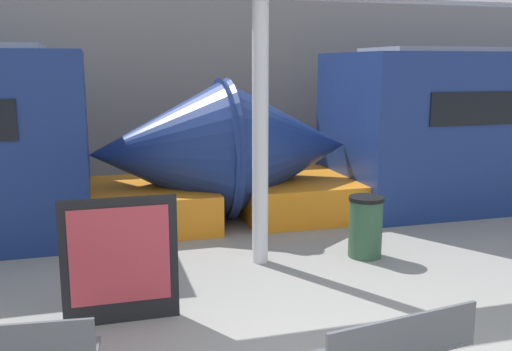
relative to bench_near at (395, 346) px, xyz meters
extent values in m
cube|color=gray|center=(-0.51, 9.95, 2.03)|extent=(56.00, 0.20, 5.00)
cone|color=navy|center=(1.05, 6.18, 0.85)|extent=(2.51, 2.63, 2.63)
cube|color=orange|center=(1.29, 6.18, -0.12)|extent=(2.26, 2.46, 0.70)
cone|color=navy|center=(-1.29, 6.18, 0.85)|extent=(2.51, 2.63, 2.63)
cube|color=orange|center=(-1.53, 6.18, -0.12)|extent=(2.26, 2.46, 0.70)
cube|color=#4C4F54|center=(-0.01, 0.08, -0.07)|extent=(1.59, 0.66, 0.04)
cube|color=#4C4F54|center=(0.02, -0.12, 0.14)|extent=(1.54, 0.26, 0.37)
cylinder|color=#2D5138|center=(1.44, 3.44, -0.03)|extent=(0.50, 0.50, 0.87)
cylinder|color=black|center=(1.44, 3.44, 0.43)|extent=(0.53, 0.53, 0.06)
cube|color=black|center=(-2.23, 2.15, 0.26)|extent=(1.29, 0.06, 1.45)
cube|color=#B73842|center=(-2.23, 2.12, 0.33)|extent=(1.09, 0.01, 1.10)
cylinder|color=silver|center=(-0.16, 3.65, 1.42)|extent=(0.23, 0.23, 3.78)
camera|label=1|loc=(-2.43, -4.08, 2.41)|focal=40.00mm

